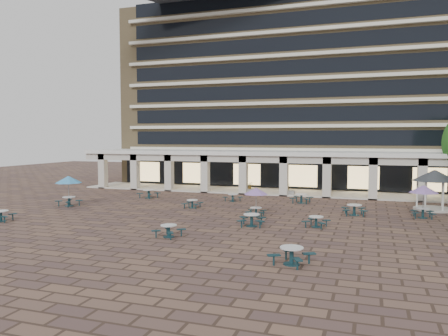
{
  "coord_description": "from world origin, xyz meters",
  "views": [
    {
      "loc": [
        10.39,
        -30.67,
        5.84
      ],
      "look_at": [
        -1.03,
        3.0,
        3.35
      ],
      "focal_mm": 35.0,
      "sensor_mm": 36.0,
      "label": 1
    }
  ],
  "objects": [
    {
      "name": "ground",
      "position": [
        0.0,
        0.0,
        0.0
      ],
      "size": [
        120.0,
        120.0,
        0.0
      ],
      "primitive_type": "plane",
      "color": "brown",
      "rests_on": "ground"
    },
    {
      "name": "picnic_table_9",
      "position": [
        -1.61,
        7.19,
        0.39
      ],
      "size": [
        1.81,
        1.81,
        0.66
      ],
      "rotation": [
        0.0,
        0.0,
        -0.42
      ],
      "color": "#14343D",
      "rests_on": "ground"
    },
    {
      "name": "picnic_table_13",
      "position": [
        4.54,
        8.06,
        0.49
      ],
      "size": [
        1.99,
        1.99,
        0.83
      ],
      "rotation": [
        0.0,
        0.0,
        -0.11
      ],
      "color": "#14343D",
      "rests_on": "ground"
    },
    {
      "name": "gazebo",
      "position": [
        15.22,
        7.78,
        2.43
      ],
      "size": [
        3.47,
        3.47,
        3.23
      ],
      "rotation": [
        0.0,
        0.0,
        -0.11
      ],
      "color": "beige",
      "rests_on": "ground"
    },
    {
      "name": "picnic_table_10",
      "position": [
        9.24,
        3.19,
        0.49
      ],
      "size": [
        1.98,
        1.98,
        0.81
      ],
      "rotation": [
        0.0,
        0.0,
        0.13
      ],
      "color": "#14343D",
      "rests_on": "ground"
    },
    {
      "name": "picnic_table_12",
      "position": [
        -3.63,
        2.47,
        0.41
      ],
      "size": [
        1.57,
        1.57,
        0.69
      ],
      "rotation": [
        0.0,
        0.0,
        0.03
      ],
      "color": "#14343D",
      "rests_on": "ground"
    },
    {
      "name": "planter_right",
      "position": [
        2.38,
        12.9,
        0.58
      ],
      "size": [
        1.5,
        0.89,
        1.35
      ],
      "color": "gray",
      "rests_on": "ground"
    },
    {
      "name": "picnic_table_3",
      "position": [
        7.05,
        -2.11,
        0.42
      ],
      "size": [
        1.8,
        1.8,
        0.71
      ],
      "rotation": [
        0.0,
        0.0,
        -0.2
      ],
      "color": "#14343D",
      "rests_on": "ground"
    },
    {
      "name": "picnic_table_11",
      "position": [
        14.0,
        3.67,
        2.02
      ],
      "size": [
        2.06,
        2.06,
        2.38
      ],
      "rotation": [
        0.0,
        0.0,
        0.0
      ],
      "color": "#14343D",
      "rests_on": "ground"
    },
    {
      "name": "picnic_table_6",
      "position": [
        2.33,
        0.48,
        1.8
      ],
      "size": [
        1.83,
        1.83,
        2.12
      ],
      "rotation": [
        0.0,
        0.0,
        0.08
      ],
      "color": "#14343D",
      "rests_on": "ground"
    },
    {
      "name": "retail_arcade",
      "position": [
        0.0,
        14.8,
        3.0
      ],
      "size": [
        42.0,
        6.6,
        4.4
      ],
      "color": "white",
      "rests_on": "ground"
    },
    {
      "name": "picnic_table_4",
      "position": [
        -14.0,
        0.02,
        2.18
      ],
      "size": [
        2.22,
        2.22,
        2.56
      ],
      "rotation": [
        0.0,
        0.0,
        -0.21
      ],
      "color": "#14343D",
      "rests_on": "ground"
    },
    {
      "name": "apartment_building",
      "position": [
        0.0,
        25.47,
        12.6
      ],
      "size": [
        40.0,
        15.5,
        25.2
      ],
      "color": "#947C53",
      "rests_on": "ground"
    },
    {
      "name": "picnic_table_0",
      "position": [
        -14.0,
        -7.21,
        0.45
      ],
      "size": [
        2.01,
        2.01,
        0.76
      ],
      "rotation": [
        0.0,
        0.0,
        0.31
      ],
      "color": "#14343D",
      "rests_on": "ground"
    },
    {
      "name": "picnic_table_2",
      "position": [
        7.0,
        -11.0,
        0.49
      ],
      "size": [
        2.16,
        2.16,
        0.82
      ],
      "rotation": [
        0.0,
        0.0,
        -0.3
      ],
      "color": "#14343D",
      "rests_on": "ground"
    },
    {
      "name": "picnic_table_8",
      "position": [
        -9.95,
        6.62,
        0.49
      ],
      "size": [
        2.1,
        2.1,
        0.82
      ],
      "rotation": [
        0.0,
        0.0,
        -0.22
      ],
      "color": "#14343D",
      "rests_on": "ground"
    },
    {
      "name": "picnic_table_7",
      "position": [
        2.99,
        -3.19,
        0.49
      ],
      "size": [
        2.03,
        2.03,
        0.81
      ],
      "rotation": [
        0.0,
        0.0,
        0.17
      ],
      "color": "#14343D",
      "rests_on": "ground"
    },
    {
      "name": "picnic_table_1",
      "position": [
        -0.81,
        -7.76,
        0.43
      ],
      "size": [
        1.81,
        1.81,
        0.72
      ],
      "rotation": [
        0.0,
        0.0,
        -0.19
      ],
      "color": "#14343D",
      "rests_on": "ground"
    },
    {
      "name": "planter_left",
      "position": [
        -1.53,
        12.9,
        0.49
      ],
      "size": [
        1.5,
        0.63,
        1.23
      ],
      "color": "gray",
      "rests_on": "ground"
    }
  ]
}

